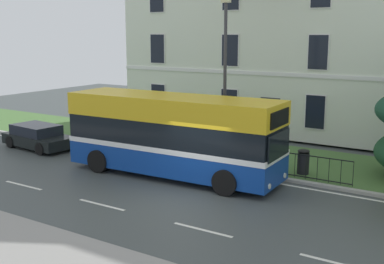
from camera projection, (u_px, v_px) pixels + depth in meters
The scene contains 7 objects.
ground_plane at pixel (196, 193), 17.90m from camera, with size 60.00×56.00×0.18m.
georgian_townhouse at pixel (308, 25), 29.65m from camera, with size 20.13×10.59×11.96m.
iron_verge_railing at pixel (211, 152), 21.28m from camera, with size 12.19×0.04×0.97m.
single_decker_bus at pixel (173, 135), 19.66m from camera, with size 9.04×2.84×3.26m.
parked_hatchback_00 at pixel (38, 137), 24.70m from camera, with size 4.08×2.17×1.17m.
street_lamp_post at pixel (225, 69), 20.70m from camera, with size 0.36×0.24×7.15m.
litter_bin at pixel (303, 161), 19.75m from camera, with size 0.49×0.49×1.02m.
Camera 1 is at (9.08, -13.46, 5.71)m, focal length 46.04 mm.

